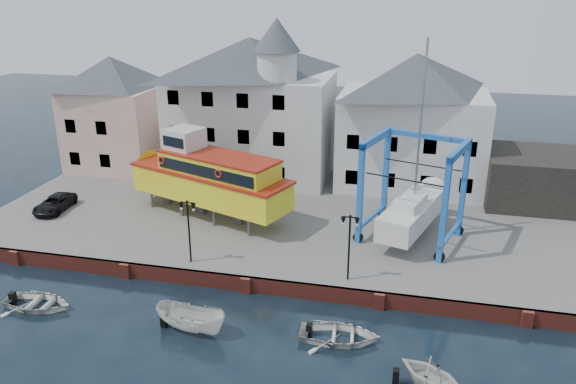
# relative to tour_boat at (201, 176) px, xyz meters

# --- Properties ---
(ground) EXTENTS (140.00, 140.00, 0.00)m
(ground) POSITION_rel_tour_boat_xyz_m (6.10, -8.76, -4.05)
(ground) COLOR black
(ground) RESTS_ON ground
(hardstanding) EXTENTS (44.00, 22.00, 1.00)m
(hardstanding) POSITION_rel_tour_boat_xyz_m (6.10, 2.24, -3.55)
(hardstanding) COLOR #635F57
(hardstanding) RESTS_ON ground
(quay_wall) EXTENTS (44.00, 0.47, 1.00)m
(quay_wall) POSITION_rel_tour_boat_xyz_m (6.10, -8.66, -3.55)
(quay_wall) COLOR maroon
(quay_wall) RESTS_ON ground
(building_pink) EXTENTS (8.00, 7.00, 10.30)m
(building_pink) POSITION_rel_tour_boat_xyz_m (-11.90, 9.24, 2.10)
(building_pink) COLOR #D39991
(building_pink) RESTS_ON hardstanding
(building_white_main) EXTENTS (14.00, 8.30, 14.00)m
(building_white_main) POSITION_rel_tour_boat_xyz_m (1.23, 9.63, 3.29)
(building_white_main) COLOR silver
(building_white_main) RESTS_ON hardstanding
(building_white_right) EXTENTS (12.00, 8.00, 11.20)m
(building_white_right) POSITION_rel_tour_boat_xyz_m (15.10, 10.23, 2.55)
(building_white_right) COLOR silver
(building_white_right) RESTS_ON hardstanding
(shed_dark) EXTENTS (8.00, 7.00, 4.00)m
(shed_dark) POSITION_rel_tour_boat_xyz_m (25.10, 8.24, -1.05)
(shed_dark) COLOR black
(shed_dark) RESTS_ON hardstanding
(lamp_post_left) EXTENTS (1.12, 0.32, 4.20)m
(lamp_post_left) POSITION_rel_tour_boat_xyz_m (2.10, -7.56, 0.12)
(lamp_post_left) COLOR black
(lamp_post_left) RESTS_ON hardstanding
(lamp_post_right) EXTENTS (1.12, 0.32, 4.20)m
(lamp_post_right) POSITION_rel_tour_boat_xyz_m (12.10, -7.56, 0.12)
(lamp_post_right) COLOR black
(lamp_post_right) RESTS_ON hardstanding
(tour_boat) EXTENTS (15.14, 8.55, 6.47)m
(tour_boat) POSITION_rel_tour_boat_xyz_m (0.00, 0.00, 0.00)
(tour_boat) COLOR #59595E
(tour_boat) RESTS_ON hardstanding
(travel_lift) EXTENTS (7.47, 9.20, 13.49)m
(travel_lift) POSITION_rel_tour_boat_xyz_m (15.75, -0.24, -0.80)
(travel_lift) COLOR #1F5E9D
(travel_lift) RESTS_ON hardstanding
(van) EXTENTS (2.15, 4.21, 1.14)m
(van) POSITION_rel_tour_boat_xyz_m (-11.36, -2.03, -2.48)
(van) COLOR black
(van) RESTS_ON hardstanding
(motorboat_a) EXTENTS (4.42, 2.26, 1.63)m
(motorboat_a) POSITION_rel_tour_boat_xyz_m (4.37, -13.21, -4.05)
(motorboat_a) COLOR silver
(motorboat_a) RESTS_ON ground
(motorboat_b) EXTENTS (4.50, 3.38, 0.89)m
(motorboat_b) POSITION_rel_tour_boat_xyz_m (12.28, -12.30, -4.05)
(motorboat_b) COLOR silver
(motorboat_b) RESTS_ON ground
(motorboat_d) EXTENTS (4.13, 2.97, 0.85)m
(motorboat_d) POSITION_rel_tour_boat_xyz_m (-5.20, -13.06, -4.05)
(motorboat_d) COLOR silver
(motorboat_d) RESTS_ON ground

